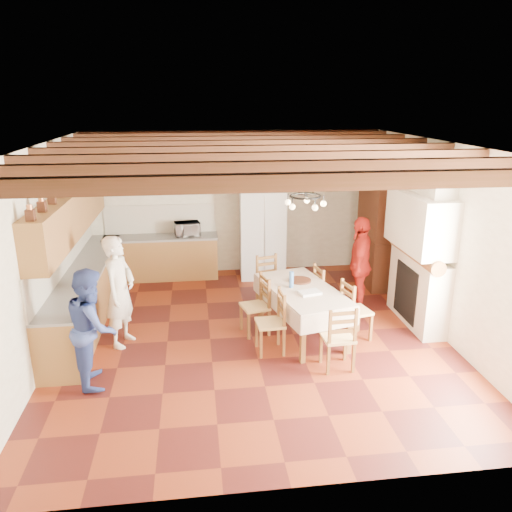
# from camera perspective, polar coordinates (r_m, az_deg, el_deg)

# --- Properties ---
(floor) EXTENTS (6.00, 6.50, 0.02)m
(floor) POSITION_cam_1_polar(r_m,az_deg,el_deg) (8.05, -0.44, -9.26)
(floor) COLOR #461511
(floor) RESTS_ON ground
(ceiling) EXTENTS (6.00, 6.50, 0.02)m
(ceiling) POSITION_cam_1_polar(r_m,az_deg,el_deg) (7.20, -0.50, 12.69)
(ceiling) COLOR silver
(ceiling) RESTS_ON ground
(wall_back) EXTENTS (6.00, 0.02, 3.00)m
(wall_back) POSITION_cam_1_polar(r_m,az_deg,el_deg) (10.63, -2.55, 6.10)
(wall_back) COLOR beige
(wall_back) RESTS_ON ground
(wall_front) EXTENTS (6.00, 0.02, 3.00)m
(wall_front) POSITION_cam_1_polar(r_m,az_deg,el_deg) (4.49, 4.51, -10.82)
(wall_front) COLOR beige
(wall_front) RESTS_ON ground
(wall_left) EXTENTS (0.02, 6.50, 3.00)m
(wall_left) POSITION_cam_1_polar(r_m,az_deg,el_deg) (7.75, -23.17, 0.21)
(wall_left) COLOR beige
(wall_left) RESTS_ON ground
(wall_right) EXTENTS (0.02, 6.50, 3.00)m
(wall_right) POSITION_cam_1_polar(r_m,az_deg,el_deg) (8.37, 20.46, 1.77)
(wall_right) COLOR beige
(wall_right) RESTS_ON ground
(ceiling_beams) EXTENTS (6.00, 6.30, 0.16)m
(ceiling_beams) POSITION_cam_1_polar(r_m,az_deg,el_deg) (7.21, -0.50, 11.90)
(ceiling_beams) COLOR #39230F
(ceiling_beams) RESTS_ON ground
(lower_cabinets_left) EXTENTS (0.60, 4.30, 0.86)m
(lower_cabinets_left) POSITION_cam_1_polar(r_m,az_deg,el_deg) (8.98, -18.72, -4.22)
(lower_cabinets_left) COLOR olive
(lower_cabinets_left) RESTS_ON ground
(lower_cabinets_back) EXTENTS (2.30, 0.60, 0.86)m
(lower_cabinets_back) POSITION_cam_1_polar(r_m,az_deg,el_deg) (10.59, -10.71, -0.23)
(lower_cabinets_back) COLOR olive
(lower_cabinets_back) RESTS_ON ground
(countertop_left) EXTENTS (0.62, 4.30, 0.04)m
(countertop_left) POSITION_cam_1_polar(r_m,az_deg,el_deg) (8.82, -19.00, -1.51)
(countertop_left) COLOR slate
(countertop_left) RESTS_ON lower_cabinets_left
(countertop_back) EXTENTS (2.34, 0.62, 0.04)m
(countertop_back) POSITION_cam_1_polar(r_m,az_deg,el_deg) (10.47, -10.85, 2.12)
(countertop_back) COLOR slate
(countertop_back) RESTS_ON lower_cabinets_back
(backsplash_left) EXTENTS (0.03, 4.30, 0.60)m
(backsplash_left) POSITION_cam_1_polar(r_m,az_deg,el_deg) (8.79, -21.02, 0.40)
(backsplash_left) COLOR beige
(backsplash_left) RESTS_ON ground
(backsplash_back) EXTENTS (2.30, 0.03, 0.60)m
(backsplash_back) POSITION_cam_1_polar(r_m,az_deg,el_deg) (10.66, -10.87, 4.18)
(backsplash_back) COLOR beige
(backsplash_back) RESTS_ON ground
(upper_cabinets) EXTENTS (0.35, 4.20, 0.70)m
(upper_cabinets) POSITION_cam_1_polar(r_m,az_deg,el_deg) (8.60, -20.46, 4.58)
(upper_cabinets) COLOR olive
(upper_cabinets) RESTS_ON ground
(fireplace) EXTENTS (0.56, 1.60, 2.80)m
(fireplace) POSITION_cam_1_polar(r_m,az_deg,el_deg) (8.44, 18.03, 1.44)
(fireplace) COLOR beige
(fireplace) RESTS_ON ground
(wall_picture) EXTENTS (0.34, 0.03, 0.42)m
(wall_picture) POSITION_cam_1_polar(r_m,az_deg,el_deg) (10.77, 5.76, 8.08)
(wall_picture) COLOR black
(wall_picture) RESTS_ON ground
(refrigerator) EXTENTS (0.95, 0.80, 1.84)m
(refrigerator) POSITION_cam_1_polar(r_m,az_deg,el_deg) (10.41, 0.71, 2.57)
(refrigerator) COLOR silver
(refrigerator) RESTS_ON floor
(hutch) EXTENTS (0.52, 1.23, 2.23)m
(hutch) POSITION_cam_1_polar(r_m,az_deg,el_deg) (10.19, 13.67, 2.88)
(hutch) COLOR #381C0F
(hutch) RESTS_ON floor
(dining_table) EXTENTS (1.33, 1.98, 0.79)m
(dining_table) POSITION_cam_1_polar(r_m,az_deg,el_deg) (7.86, 5.31, -4.26)
(dining_table) COLOR beige
(dining_table) RESTS_ON floor
(chandelier) EXTENTS (0.47, 0.47, 0.03)m
(chandelier) POSITION_cam_1_polar(r_m,az_deg,el_deg) (7.42, 5.65, 6.83)
(chandelier) COLOR black
(chandelier) RESTS_ON ground
(chair_left_near) EXTENTS (0.42, 0.44, 0.96)m
(chair_left_near) POSITION_cam_1_polar(r_m,az_deg,el_deg) (7.41, 1.62, -7.54)
(chair_left_near) COLOR brown
(chair_left_near) RESTS_ON floor
(chair_left_far) EXTENTS (0.49, 0.50, 0.96)m
(chair_left_far) POSITION_cam_1_polar(r_m,az_deg,el_deg) (7.96, -0.13, -5.66)
(chair_left_far) COLOR brown
(chair_left_far) RESTS_ON floor
(chair_right_near) EXTENTS (0.48, 0.50, 0.96)m
(chair_right_near) POSITION_cam_1_polar(r_m,az_deg,el_deg) (7.96, 11.38, -6.03)
(chair_right_near) COLOR brown
(chair_right_near) RESTS_ON floor
(chair_right_far) EXTENTS (0.46, 0.48, 0.96)m
(chair_right_far) POSITION_cam_1_polar(r_m,az_deg,el_deg) (8.56, 8.15, -4.13)
(chair_right_far) COLOR brown
(chair_right_far) RESTS_ON floor
(chair_end_near) EXTENTS (0.44, 0.42, 0.96)m
(chair_end_near) POSITION_cam_1_polar(r_m,az_deg,el_deg) (7.08, 9.34, -9.05)
(chair_end_near) COLOR brown
(chair_end_near) RESTS_ON floor
(chair_end_far) EXTENTS (0.50, 0.49, 0.96)m
(chair_end_far) POSITION_cam_1_polar(r_m,az_deg,el_deg) (8.90, 1.61, -3.08)
(chair_end_far) COLOR brown
(chair_end_far) RESTS_ON floor
(person_man) EXTENTS (0.60, 0.73, 1.72)m
(person_man) POSITION_cam_1_polar(r_m,az_deg,el_deg) (7.76, -15.30, -3.92)
(person_man) COLOR white
(person_man) RESTS_ON floor
(person_woman_blue) EXTENTS (0.72, 0.86, 1.59)m
(person_woman_blue) POSITION_cam_1_polar(r_m,az_deg,el_deg) (6.88, -18.19, -7.67)
(person_woman_blue) COLOR #344790
(person_woman_blue) RESTS_ON floor
(person_woman_red) EXTENTS (0.78, 1.08, 1.70)m
(person_woman_red) POSITION_cam_1_polar(r_m,az_deg,el_deg) (8.91, 11.79, -0.91)
(person_woman_red) COLOR #A21B13
(person_woman_red) RESTS_ON floor
(microwave) EXTENTS (0.56, 0.43, 0.28)m
(microwave) POSITION_cam_1_polar(r_m,az_deg,el_deg) (10.40, -7.86, 3.09)
(microwave) COLOR silver
(microwave) RESTS_ON countertop_back
(fridge_vase) EXTENTS (0.27, 0.27, 0.27)m
(fridge_vase) POSITION_cam_1_polar(r_m,az_deg,el_deg) (10.17, 0.46, 8.32)
(fridge_vase) COLOR #381C0F
(fridge_vase) RESTS_ON refrigerator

